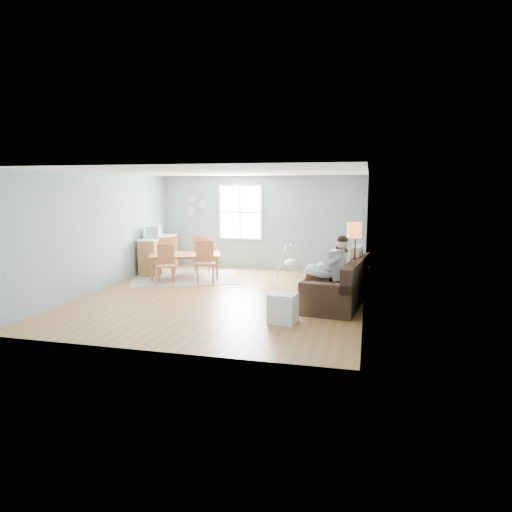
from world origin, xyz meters
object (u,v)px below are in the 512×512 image
(chair_sw, at_px, (166,262))
(counter, at_px, (159,254))
(sofa, at_px, (340,288))
(chair_nw, at_px, (167,253))
(baby_swing, at_px, (291,262))
(storage_cube, at_px, (282,308))
(chair_ne, at_px, (202,252))
(toddler, at_px, (338,265))
(dining_table, at_px, (185,266))
(monitor, at_px, (154,232))
(father, at_px, (330,269))
(floor_lamp, at_px, (355,237))
(chair_se, at_px, (205,259))

(chair_sw, bearing_deg, counter, 121.04)
(sofa, xyz_separation_m, counter, (-5.22, 2.47, 0.17))
(chair_nw, distance_m, baby_swing, 3.39)
(baby_swing, bearing_deg, storage_cube, -82.38)
(chair_ne, distance_m, baby_swing, 2.48)
(toddler, xyz_separation_m, dining_table, (-4.06, 1.51, -0.46))
(monitor, bearing_deg, dining_table, -20.23)
(baby_swing, bearing_deg, dining_table, -159.44)
(father, distance_m, dining_table, 4.46)
(father, bearing_deg, counter, 151.08)
(dining_table, bearing_deg, baby_swing, 0.14)
(toddler, bearing_deg, chair_nw, 157.90)
(toddler, xyz_separation_m, chair_nw, (-4.76, 1.93, -0.19))
(chair_ne, bearing_deg, floor_lamp, -31.08)
(father, height_order, chair_sw, father)
(storage_cube, height_order, chair_se, chair_se)
(sofa, bearing_deg, toddler, 104.22)
(sofa, height_order, chair_se, chair_se)
(toddler, height_order, chair_sw, toddler)
(dining_table, bearing_deg, chair_nw, 128.46)
(chair_se, distance_m, chair_nw, 1.64)
(toddler, bearing_deg, chair_ne, 149.29)
(counter, bearing_deg, chair_ne, 2.93)
(toddler, distance_m, floor_lamp, 0.74)
(baby_swing, bearing_deg, counter, -176.01)
(father, distance_m, chair_se, 3.62)
(chair_ne, distance_m, counter, 1.28)
(storage_cube, bearing_deg, chair_ne, 126.72)
(chair_se, relative_size, chair_nw, 1.02)
(sofa, xyz_separation_m, chair_ne, (-3.94, 2.53, 0.27))
(chair_se, relative_size, counter, 0.59)
(sofa, bearing_deg, floor_lamp, -2.06)
(chair_sw, bearing_deg, chair_nw, 113.01)
(dining_table, bearing_deg, chair_se, -50.67)
(dining_table, relative_size, monitor, 4.79)
(chair_se, bearing_deg, dining_table, 149.74)
(sofa, height_order, storage_cube, sofa)
(father, height_order, counter, father)
(floor_lamp, height_order, chair_sw, floor_lamp)
(sofa, xyz_separation_m, chair_sw, (-4.29, 0.94, 0.23))
(baby_swing, bearing_deg, chair_se, -144.00)
(counter, height_order, baby_swing, counter)
(toddler, xyz_separation_m, storage_cube, (-0.85, -1.76, -0.52))
(storage_cube, distance_m, chair_se, 3.81)
(dining_table, bearing_deg, chair_sw, -122.92)
(chair_se, bearing_deg, monitor, 155.57)
(chair_ne, bearing_deg, sofa, -32.76)
(dining_table, bearing_deg, sofa, -43.32)
(toddler, distance_m, chair_ne, 4.52)
(dining_table, bearing_deg, monitor, 139.36)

